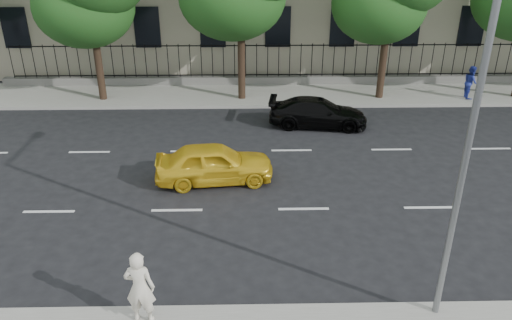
{
  "coord_description": "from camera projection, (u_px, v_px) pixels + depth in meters",
  "views": [
    {
      "loc": [
        -1.78,
        -11.03,
        8.17
      ],
      "look_at": [
        -1.5,
        3.0,
        1.49
      ],
      "focal_mm": 35.0,
      "sensor_mm": 36.0,
      "label": 1
    }
  ],
  "objects": [
    {
      "name": "woman_near",
      "position": [
        140.0,
        288.0,
        10.77
      ],
      "size": [
        0.69,
        0.48,
        1.8
      ],
      "primitive_type": "imported",
      "rotation": [
        0.0,
        0.0,
        3.07
      ],
      "color": "silver",
      "rests_on": "near_sidewalk"
    },
    {
      "name": "lane_markings",
      "position": [
        297.0,
        176.0,
        17.79
      ],
      "size": [
        49.6,
        4.62,
        0.01
      ],
      "primitive_type": null,
      "color": "silver",
      "rests_on": "ground"
    },
    {
      "name": "pedestrian_far",
      "position": [
        471.0,
        82.0,
        24.98
      ],
      "size": [
        0.7,
        0.86,
        1.64
      ],
      "primitive_type": "imported",
      "rotation": [
        0.0,
        0.0,
        1.46
      ],
      "color": "navy",
      "rests_on": "far_sidewalk"
    },
    {
      "name": "black_sedan",
      "position": [
        318.0,
        113.0,
        21.97
      ],
      "size": [
        4.49,
        2.29,
        1.25
      ],
      "primitive_type": "imported",
      "rotation": [
        0.0,
        0.0,
        1.44
      ],
      "color": "black",
      "rests_on": "ground"
    },
    {
      "name": "yellow_taxi",
      "position": [
        214.0,
        163.0,
        17.18
      ],
      "size": [
        4.19,
        2.04,
        1.38
      ],
      "primitive_type": "imported",
      "rotation": [
        0.0,
        0.0,
        1.68
      ],
      "color": "yellow",
      "rests_on": "ground"
    },
    {
      "name": "iron_fence",
      "position": [
        278.0,
        75.0,
        27.4
      ],
      "size": [
        30.0,
        0.5,
        2.2
      ],
      "color": "slate",
      "rests_on": "far_sidewalk"
    },
    {
      "name": "far_sidewalk",
      "position": [
        280.0,
        94.0,
        26.11
      ],
      "size": [
        60.0,
        4.0,
        0.15
      ],
      "primitive_type": "cube",
      "color": "gray",
      "rests_on": "ground"
    },
    {
      "name": "street_light",
      "position": [
        465.0,
        94.0,
        9.74
      ],
      "size": [
        0.25,
        3.32,
        8.05
      ],
      "color": "slate",
      "rests_on": "near_sidewalk"
    },
    {
      "name": "ground",
      "position": [
        313.0,
        257.0,
        13.5
      ],
      "size": [
        120.0,
        120.0,
        0.0
      ],
      "primitive_type": "plane",
      "color": "black",
      "rests_on": "ground"
    }
  ]
}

